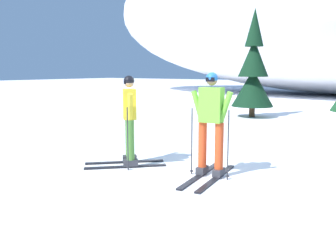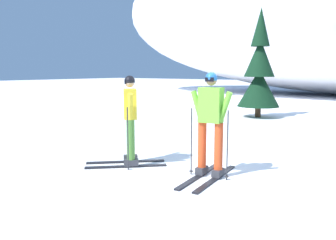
% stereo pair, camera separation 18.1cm
% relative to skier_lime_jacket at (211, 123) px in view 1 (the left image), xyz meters
% --- Properties ---
extents(ground_plane, '(120.00, 120.00, 0.00)m').
position_rel_skier_lime_jacket_xyz_m(ground_plane, '(-0.01, 0.69, -0.95)').
color(ground_plane, white).
extents(skier_lime_jacket, '(0.77, 1.75, 1.82)m').
position_rel_skier_lime_jacket_xyz_m(skier_lime_jacket, '(0.00, 0.00, 0.00)').
color(skier_lime_jacket, black).
rests_on(skier_lime_jacket, ground).
extents(skier_yellow_jacket, '(1.45, 1.41, 1.76)m').
position_rel_skier_lime_jacket_xyz_m(skier_yellow_jacket, '(-1.65, -0.23, -0.02)').
color(skier_yellow_jacket, black).
rests_on(skier_yellow_jacket, ground).
extents(pine_tree_far_left, '(1.65, 1.65, 4.27)m').
position_rel_skier_lime_jacket_xyz_m(pine_tree_far_left, '(-2.29, 8.10, 0.83)').
color(pine_tree_far_left, '#47301E').
rests_on(pine_tree_far_left, ground).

